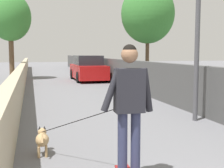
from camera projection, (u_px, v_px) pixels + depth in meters
name	position (u px, v px, depth m)	size (l,w,h in m)	color
ground_plane	(73.00, 86.00, 15.36)	(80.00, 80.00, 0.00)	slate
wall_left	(20.00, 81.00, 12.74)	(48.00, 0.30, 1.07)	tan
fence_right	(133.00, 75.00, 14.02)	(48.00, 0.30, 1.36)	#4C4C4C
tree_right_mid	(148.00, 14.00, 14.96)	(2.65, 2.65, 5.11)	brown
tree_left_far	(10.00, 17.00, 18.92)	(2.58, 2.58, 5.46)	brown
lamp_post	(198.00, 0.00, 7.38)	(0.36, 0.36, 4.40)	#4C4C51
person_skateboarder	(129.00, 100.00, 3.95)	(0.23, 0.71, 1.75)	#333859
dog	(43.00, 139.00, 5.10)	(1.69, 1.20, 1.06)	tan
car_near	(88.00, 69.00, 18.61)	(4.28, 1.80, 1.54)	#B71414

